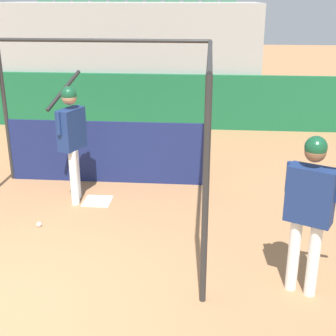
# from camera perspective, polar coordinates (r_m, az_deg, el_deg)

# --- Properties ---
(outfield_wall) EXTENTS (24.00, 0.12, 1.36)m
(outfield_wall) POSITION_cam_1_polar(r_m,az_deg,el_deg) (12.01, -6.00, 8.16)
(outfield_wall) COLOR #196038
(outfield_wall) RESTS_ON ground
(bleacher_section) EXTENTS (7.05, 3.20, 3.04)m
(bleacher_section) POSITION_cam_1_polar(r_m,az_deg,el_deg) (13.48, -4.79, 13.12)
(bleacher_section) COLOR #9E9E99
(bleacher_section) RESTS_ON ground
(batting_cage) EXTENTS (3.63, 3.47, 2.52)m
(batting_cage) POSITION_cam_1_polar(r_m,az_deg,el_deg) (7.64, -8.65, 4.33)
(batting_cage) COLOR #282828
(batting_cage) RESTS_ON ground
(home_plate) EXTENTS (0.44, 0.44, 0.02)m
(home_plate) POSITION_cam_1_polar(r_m,az_deg,el_deg) (7.77, -8.58, -4.00)
(home_plate) COLOR white
(home_plate) RESTS_ON ground
(player_batter) EXTENTS (0.60, 0.99, 2.03)m
(player_batter) POSITION_cam_1_polar(r_m,az_deg,el_deg) (7.48, -11.67, 4.25)
(player_batter) COLOR white
(player_batter) RESTS_ON ground
(player_waiting) EXTENTS (0.84, 0.58, 2.12)m
(player_waiting) POSITION_cam_1_polar(r_m,az_deg,el_deg) (5.19, 17.01, -3.86)
(player_waiting) COLOR white
(player_waiting) RESTS_ON ground
(baseball) EXTENTS (0.07, 0.07, 0.07)m
(baseball) POSITION_cam_1_polar(r_m,az_deg,el_deg) (7.12, -15.45, -6.65)
(baseball) COLOR white
(baseball) RESTS_ON ground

